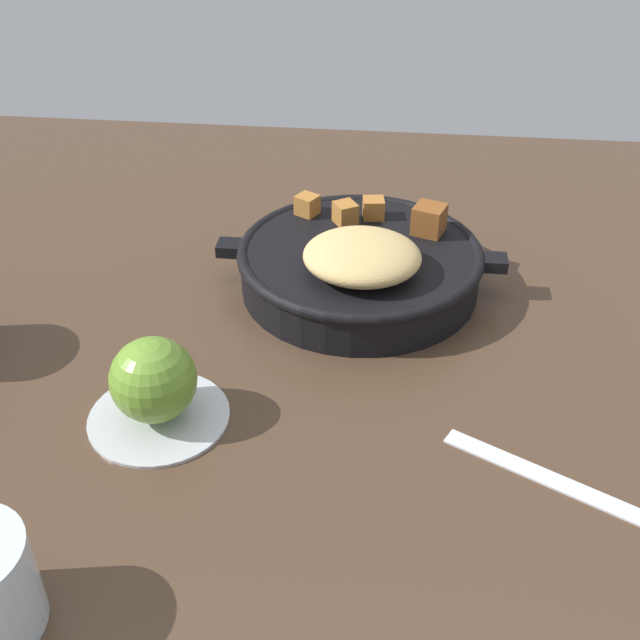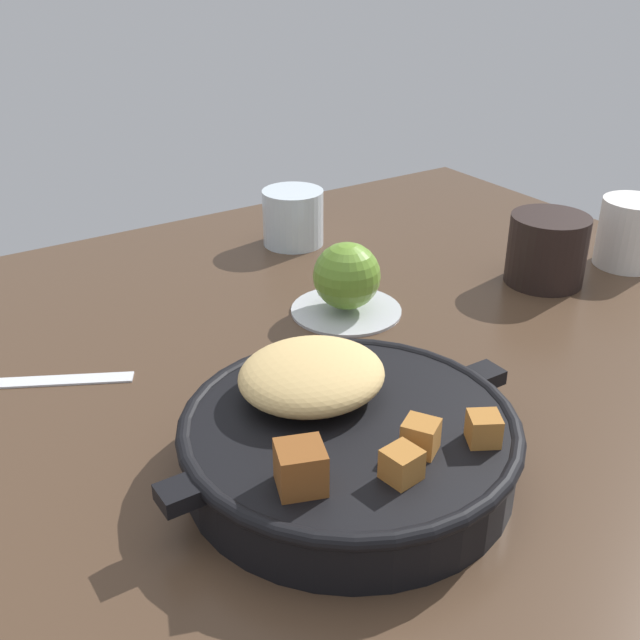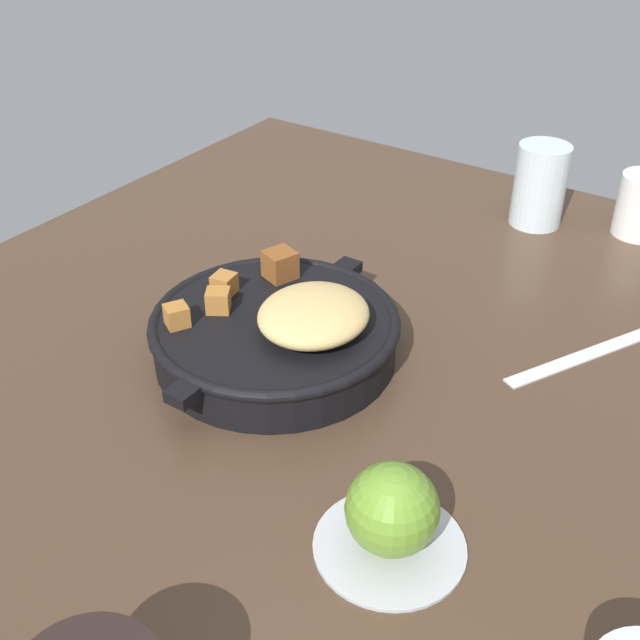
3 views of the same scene
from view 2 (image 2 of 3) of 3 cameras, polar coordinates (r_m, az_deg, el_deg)
The scene contains 8 objects.
ground_plane at distance 63.93cm, azimuth -0.11°, elevation -8.12°, with size 115.94×100.25×2.40cm, color #473323.
cast_iron_skillet at distance 55.98cm, azimuth 1.91°, elevation -8.53°, with size 29.05×24.71×7.98cm.
saucer_plate at distance 79.85cm, azimuth 1.97°, elevation 0.83°, with size 11.57×11.57×0.60cm, color #B7BABF.
red_apple at distance 78.24cm, azimuth 2.01°, elevation 3.31°, with size 6.97×6.97×6.97cm, color olive.
butter_knife at distance 72.74cm, azimuth -22.10°, elevation -4.30°, with size 21.28×1.60×0.36cm, color silver.
ceramic_mug_white at distance 96.91cm, azimuth 22.14°, elevation 6.05°, with size 7.39×7.39×8.02cm, color silver.
water_glass_short at distance 96.54cm, azimuth -2.02°, elevation 7.66°, with size 7.63×7.63×6.95cm, color silver.
coffee_mug_dark at distance 88.90cm, azimuth 16.57°, elevation 5.06°, with size 8.70×8.70×7.81cm, color black.
Camera 2 is at (-28.37, -43.74, 35.80)cm, focal length 42.89 mm.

